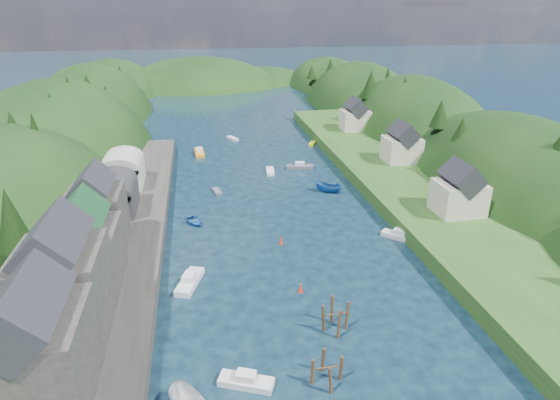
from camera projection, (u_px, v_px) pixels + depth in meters
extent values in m
plane|color=black|center=(261.00, 177.00, 95.22)|extent=(600.00, 600.00, 0.00)
ellipsoid|color=black|center=(0.00, 281.00, 74.89)|extent=(44.00, 75.56, 48.19)
ellipsoid|color=black|center=(65.00, 189.00, 114.18)|extent=(44.00, 75.56, 52.00)
ellipsoid|color=black|center=(97.00, 140.00, 152.96)|extent=(44.00, 75.56, 48.19)
ellipsoid|color=black|center=(115.00, 109.00, 190.46)|extent=(44.00, 75.56, 39.00)
ellipsoid|color=black|center=(508.00, 233.00, 89.15)|extent=(36.00, 75.56, 44.49)
ellipsoid|color=black|center=(411.00, 165.00, 128.42)|extent=(36.00, 75.56, 48.00)
ellipsoid|color=black|center=(360.00, 126.00, 167.22)|extent=(36.00, 75.56, 44.49)
ellipsoid|color=black|center=(328.00, 100.00, 204.77)|extent=(36.00, 75.56, 36.00)
ellipsoid|color=black|center=(202.00, 108.00, 206.41)|extent=(80.00, 60.00, 44.00)
ellipsoid|color=black|center=(261.00, 106.00, 220.78)|extent=(70.00, 56.00, 36.00)
cone|color=black|center=(11.00, 218.00, 48.26)|extent=(3.59, 3.59, 6.82)
cone|color=black|center=(36.00, 136.00, 76.30)|extent=(3.35, 3.35, 8.12)
cone|color=black|center=(13.00, 130.00, 80.55)|extent=(4.18, 4.18, 6.56)
cone|color=black|center=(52.00, 108.00, 95.59)|extent=(4.73, 4.73, 6.27)
cone|color=black|center=(69.00, 94.00, 105.98)|extent=(4.34, 4.34, 8.18)
cone|color=black|center=(78.00, 111.00, 115.00)|extent=(5.28, 5.28, 4.97)
cone|color=black|center=(87.00, 86.00, 124.85)|extent=(4.77, 4.77, 6.36)
cone|color=black|center=(106.00, 95.00, 131.57)|extent=(4.07, 4.07, 5.62)
cone|color=black|center=(98.00, 82.00, 148.12)|extent=(4.56, 4.56, 7.92)
cone|color=black|center=(105.00, 86.00, 152.16)|extent=(4.75, 4.75, 5.28)
cone|color=black|center=(120.00, 76.00, 164.84)|extent=(4.27, 4.27, 7.46)
cone|color=black|center=(522.00, 143.00, 79.42)|extent=(5.03, 5.03, 5.70)
cone|color=black|center=(461.00, 136.00, 86.47)|extent=(5.29, 5.29, 6.87)
cone|color=black|center=(440.00, 113.00, 93.79)|extent=(4.07, 4.07, 5.61)
cone|color=black|center=(430.00, 118.00, 108.91)|extent=(3.40, 3.40, 5.67)
cone|color=black|center=(404.00, 94.00, 118.22)|extent=(4.94, 4.94, 8.85)
cone|color=black|center=(371.00, 84.00, 125.44)|extent=(5.25, 5.25, 7.30)
cone|color=black|center=(387.00, 80.00, 134.81)|extent=(3.36, 3.36, 7.88)
cone|color=black|center=(370.00, 79.00, 149.48)|extent=(4.57, 4.57, 6.51)
cone|color=black|center=(346.00, 76.00, 162.47)|extent=(3.59, 3.59, 6.71)
cone|color=black|center=(330.00, 67.00, 169.73)|extent=(4.14, 4.14, 5.77)
cone|color=black|center=(312.00, 72.00, 180.74)|extent=(3.83, 3.83, 5.23)
cube|color=#2D2B28|center=(117.00, 254.00, 63.73)|extent=(12.00, 110.00, 2.00)
cube|color=#234719|center=(63.00, 257.00, 62.51)|extent=(12.00, 110.00, 2.50)
cube|color=#2D2B28|center=(38.00, 359.00, 37.87)|extent=(8.00, 9.00, 8.00)
cube|color=black|center=(25.00, 308.00, 35.95)|extent=(5.88, 9.36, 5.88)
cube|color=#2D2B28|center=(64.00, 291.00, 45.85)|extent=(8.00, 9.00, 9.00)
cube|color=black|center=(53.00, 242.00, 43.73)|extent=(5.88, 9.36, 5.88)
cube|color=#2D2B28|center=(84.00, 256.00, 54.40)|extent=(8.00, 9.00, 7.00)
cube|color=#1E592D|center=(78.00, 221.00, 52.68)|extent=(5.88, 9.36, 5.88)
cube|color=#2D2B28|center=(98.00, 219.00, 62.38)|extent=(7.00, 8.00, 8.00)
cube|color=black|center=(92.00, 186.00, 60.51)|extent=(5.15, 8.32, 5.15)
cube|color=#2D2D30|center=(113.00, 199.00, 74.05)|extent=(7.00, 9.00, 4.00)
cylinder|color=#2D2D30|center=(111.00, 187.00, 73.27)|extent=(7.00, 9.00, 7.00)
cube|color=#B2B2A8|center=(123.00, 174.00, 84.94)|extent=(7.00, 9.00, 4.00)
cylinder|color=#B2B2A8|center=(122.00, 164.00, 84.17)|extent=(7.00, 9.00, 7.00)
cube|color=#234719|center=(397.00, 181.00, 89.71)|extent=(16.00, 120.00, 2.40)
cube|color=beige|center=(458.00, 198.00, 72.26)|extent=(7.00, 6.00, 5.00)
cube|color=black|center=(462.00, 177.00, 70.97)|extent=(5.15, 6.24, 5.15)
cube|color=beige|center=(402.00, 149.00, 96.18)|extent=(7.00, 6.00, 5.00)
cube|color=black|center=(403.00, 134.00, 94.89)|extent=(5.15, 6.24, 5.15)
cube|color=beige|center=(355.00, 120.00, 120.53)|extent=(7.00, 6.00, 5.00)
cube|color=black|center=(356.00, 107.00, 119.24)|extent=(5.15, 6.24, 5.15)
cylinder|color=#382314|center=(341.00, 371.00, 43.40)|extent=(0.32, 0.32, 3.42)
cylinder|color=#382314|center=(323.00, 362.00, 44.42)|extent=(0.32, 0.32, 3.42)
cylinder|color=#382314|center=(312.00, 374.00, 42.96)|extent=(0.32, 0.32, 3.42)
cylinder|color=#382314|center=(331.00, 383.00, 41.94)|extent=(0.32, 0.32, 3.42)
cylinder|color=#382314|center=(327.00, 368.00, 42.95)|extent=(3.27, 0.16, 0.16)
cylinder|color=#382314|center=(347.00, 318.00, 50.28)|extent=(0.32, 0.32, 3.95)
cylinder|color=#382314|center=(332.00, 312.00, 51.27)|extent=(0.32, 0.32, 3.95)
cylinder|color=#382314|center=(323.00, 320.00, 49.85)|extent=(0.32, 0.32, 3.95)
cylinder|color=#382314|center=(339.00, 327.00, 48.87)|extent=(0.32, 0.32, 3.95)
cylinder|color=#382314|center=(335.00, 314.00, 49.82)|extent=(3.17, 0.16, 0.16)
cone|color=#B7250E|center=(301.00, 289.00, 57.07)|extent=(0.70, 0.70, 0.90)
sphere|color=#B7250E|center=(301.00, 285.00, 56.87)|extent=(0.30, 0.30, 0.30)
cone|color=#B7250E|center=(281.00, 241.00, 68.50)|extent=(0.70, 0.70, 0.90)
sphere|color=#B7250E|center=(281.00, 238.00, 68.30)|extent=(0.30, 0.30, 0.30)
cube|color=yellow|center=(312.00, 144.00, 117.05)|extent=(2.68, 4.03, 0.54)
cube|color=silver|center=(190.00, 282.00, 58.59)|extent=(3.84, 6.35, 0.84)
cube|color=silver|center=(189.00, 276.00, 58.27)|extent=(2.00, 2.45, 0.70)
cube|color=orange|center=(199.00, 153.00, 109.34)|extent=(2.38, 6.25, 0.86)
cube|color=silver|center=(199.00, 149.00, 109.02)|extent=(1.54, 2.23, 0.70)
cube|color=#585C65|center=(217.00, 191.00, 87.29)|extent=(1.81, 3.62, 0.48)
cube|color=silver|center=(399.00, 236.00, 70.15)|extent=(5.09, 4.95, 0.75)
cube|color=silver|center=(400.00, 232.00, 69.86)|extent=(2.21, 2.18, 0.70)
cube|color=white|center=(270.00, 171.00, 97.58)|extent=(1.97, 4.68, 0.64)
imported|color=#1B4C98|center=(195.00, 221.00, 75.06)|extent=(4.78, 5.43, 0.94)
cube|color=silver|center=(246.00, 382.00, 43.14)|extent=(5.36, 3.53, 0.72)
cube|color=silver|center=(246.00, 376.00, 42.85)|extent=(2.11, 1.78, 0.70)
cube|color=silver|center=(232.00, 138.00, 121.55)|extent=(3.10, 4.45, 0.60)
imported|color=#1B5399|center=(328.00, 188.00, 87.20)|extent=(5.41, 4.44, 2.00)
cube|color=#51535C|center=(300.00, 167.00, 99.88)|extent=(5.93, 2.79, 0.80)
cube|color=silver|center=(300.00, 164.00, 99.58)|extent=(2.18, 1.63, 0.70)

